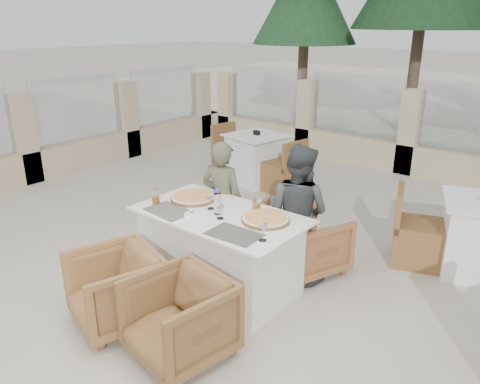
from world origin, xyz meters
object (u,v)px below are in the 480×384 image
Objects in this scene: armchair_far_left at (228,229)px; water_bottle at (218,202)px; pizza_right at (266,218)px; wine_glass_near at (220,209)px; beer_glass_left at (155,196)px; dining_table at (220,251)px; armchair_near_left at (116,289)px; diner_right at (297,213)px; diner_left at (223,202)px; wine_glass_corner at (263,230)px; bg_table_a at (256,159)px; wine_glass_centre at (211,200)px; pizza_left at (193,197)px; armchair_near_right at (179,319)px; beer_glass_right at (257,203)px; olive_dish at (192,214)px; armchair_far_right at (309,242)px.

water_bottle is at bearing 107.94° from armchair_far_left.
water_bottle is (-0.44, -0.14, 0.09)m from pizza_right.
wine_glass_near is 1.19× the size of beer_glass_left.
dining_table is 0.61m from armchair_far_left.
beer_glass_left is (-0.65, -0.20, 0.46)m from dining_table.
diner_right is at bearing 82.39° from armchair_near_left.
diner_left reaches higher than pizza_right.
wine_glass_corner is 0.89m from diner_right.
pizza_right is at bearing 146.57° from diner_left.
bg_table_a is (-1.65, 2.73, 0.00)m from dining_table.
pizza_right is at bearing 73.58° from armchair_near_left.
dining_table is 0.65m from diner_left.
wine_glass_centre is 0.26× the size of armchair_near_left.
beer_glass_left is at bearing -123.28° from pizza_left.
pizza_right is at bearing 87.32° from diner_right.
armchair_near_right is 0.44× the size of bg_table_a.
pizza_left is 0.56m from wine_glass_near.
wine_glass_corner reaches higher than armchair_far_left.
beer_glass_right is 0.21× the size of armchair_far_left.
armchair_near_right is 1.64m from diner_right.
diner_right is (0.60, 0.85, -0.10)m from olive_dish.
pizza_left reaches higher than armchair_near_right.
diner_right is at bearing -177.90° from diner_left.
armchair_far_left is 1.64m from armchair_near_right.
wine_glass_near reaches higher than armchair_far_left.
wine_glass_corner is 1.35m from armchair_near_left.
wine_glass_corner reaches higher than armchair_far_right.
diner_right is (0.74, 1.64, 0.36)m from armchair_near_left.
diner_right is (0.22, 0.37, -0.16)m from beer_glass_right.
bg_table_a reaches higher than armchair_near_left.
diner_right reaches higher than water_bottle.
wine_glass_centre is 0.25m from olive_dish.
wine_glass_corner reaches higher than dining_table.
pizza_right is 0.53m from diner_right.
pizza_left is at bearing 133.24° from olive_dish.
water_bottle reaches higher than wine_glass_centre.
armchair_near_right is at bearing -65.95° from dining_table.
wine_glass_centre is at bearing 163.41° from wine_glass_corner.
diner_right is (0.81, 0.19, 0.03)m from diner_left.
pizza_left is 1.28m from armchair_far_right.
diner_right is (-0.05, -0.17, 0.38)m from armchair_far_right.
water_bottle is at bearing 16.95° from beer_glass_left.
wine_glass_centre is 0.25m from wine_glass_near.
beer_glass_right is 1.35m from armchair_near_right.
dining_table is 6.64× the size of water_bottle.
olive_dish is at bearing 96.71° from armchair_near_left.
armchair_near_left is 0.73m from armchair_near_right.
dining_table is at bearing 54.17° from diner_right.
diner_right is 0.84× the size of bg_table_a.
armchair_far_left is (-0.56, 0.22, -0.51)m from beer_glass_right.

